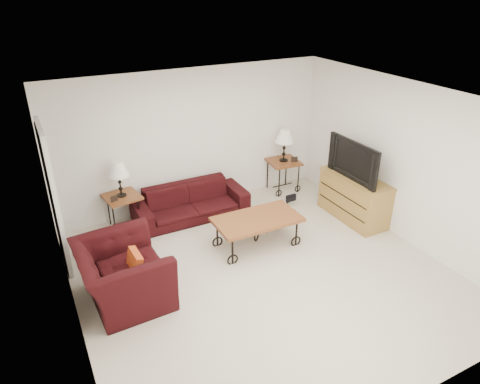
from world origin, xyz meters
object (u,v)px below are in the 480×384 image
object	(u,v)px
side_table_right	(283,175)
sofa	(191,202)
side_table_left	(124,212)
coffee_table	(257,232)
backpack	(288,194)
television	(358,159)
armchair	(123,274)
tv_stand	(354,198)
lamp_right	(284,145)
lamp_left	(119,179)

from	to	relation	value
side_table_right	sofa	bearing A→B (deg)	-174.91
side_table_left	coffee_table	distance (m)	2.29
side_table_left	backpack	world-z (taller)	side_table_left
side_table_right	television	bearing A→B (deg)	-72.41
coffee_table	armchair	xyz separation A→B (m)	(-2.16, -0.31, 0.15)
television	sofa	bearing A→B (deg)	-118.01
side_table_right	tv_stand	size ratio (longest dim) A/B	0.49
sofa	lamp_right	xyz separation A→B (m)	(2.02, 0.18, 0.66)
coffee_table	side_table_left	bearing A→B (deg)	138.35
side_table_right	television	xyz separation A→B (m)	(0.48, -1.51, 0.79)
backpack	lamp_right	bearing A→B (deg)	79.46
lamp_left	backpack	xyz separation A→B (m)	(2.93, -0.54, -0.70)
side_table_left	coffee_table	bearing A→B (deg)	-41.65
side_table_left	lamp_left	xyz separation A→B (m)	(0.00, 0.00, 0.60)
side_table_left	tv_stand	size ratio (longest dim) A/B	0.46
lamp_right	coffee_table	world-z (taller)	lamp_right
lamp_left	coffee_table	size ratio (longest dim) A/B	0.45
lamp_left	armchair	size ratio (longest dim) A/B	0.49
armchair	backpack	world-z (taller)	armchair
side_table_right	television	world-z (taller)	television
side_table_left	coffee_table	world-z (taller)	side_table_left
lamp_right	tv_stand	world-z (taller)	lamp_right
lamp_left	coffee_table	distance (m)	2.38
backpack	sofa	bearing A→B (deg)	-179.34
lamp_left	backpack	bearing A→B (deg)	-10.43
lamp_left	lamp_right	bearing A→B (deg)	0.00
side_table_right	lamp_right	xyz separation A→B (m)	(0.00, 0.00, 0.63)
television	backpack	size ratio (longest dim) A/B	2.94
sofa	television	bearing A→B (deg)	-28.01
side_table_right	lamp_left	distance (m)	3.21
side_table_left	tv_stand	distance (m)	3.95
tv_stand	lamp_left	bearing A→B (deg)	157.54
coffee_table	armchair	size ratio (longest dim) A/B	1.09
lamp_right	tv_stand	bearing A→B (deg)	-71.73
side_table_left	side_table_right	world-z (taller)	side_table_right
lamp_right	television	bearing A→B (deg)	-72.41
television	tv_stand	bearing A→B (deg)	90.00
tv_stand	backpack	world-z (taller)	tv_stand
sofa	side_table_right	bearing A→B (deg)	5.09
side_table_left	television	xyz separation A→B (m)	(3.63, -1.51, 0.81)
sofa	lamp_left	size ratio (longest dim) A/B	3.33
backpack	coffee_table	bearing A→B (deg)	-129.24
lamp_right	side_table_left	bearing A→B (deg)	180.00
tv_stand	television	distance (m)	0.72
lamp_left	armchair	world-z (taller)	lamp_left
armchair	backpack	distance (m)	3.63
armchair	tv_stand	bearing A→B (deg)	-87.72
lamp_right	backpack	xyz separation A→B (m)	(-0.22, -0.54, -0.75)
side_table_right	lamp_left	bearing A→B (deg)	180.00
armchair	television	bearing A→B (deg)	-87.69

